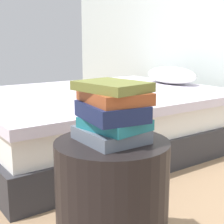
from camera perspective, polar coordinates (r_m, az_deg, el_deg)
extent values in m
cube|color=#2D2D33|center=(2.74, -2.19, -3.66)|extent=(1.52, 2.01, 0.22)
cube|color=white|center=(2.70, -2.22, 0.43)|extent=(1.46, 1.93, 0.18)
cube|color=silver|center=(2.68, -2.24, 2.95)|extent=(1.55, 1.97, 0.06)
ellipsoid|color=white|center=(3.17, 10.04, 6.20)|extent=(0.56, 0.28, 0.16)
cylinder|color=black|center=(1.32, 0.00, -15.28)|extent=(0.43, 0.43, 0.49)
cube|color=slate|center=(1.23, -0.24, -3.85)|extent=(0.24, 0.21, 0.05)
cube|color=#1E727F|center=(1.21, 0.42, -1.99)|extent=(0.25, 0.21, 0.04)
cube|color=#19234C|center=(1.19, -0.10, 0.14)|extent=(0.27, 0.22, 0.06)
cube|color=#994723|center=(1.19, 0.44, 2.63)|extent=(0.28, 0.22, 0.04)
cube|color=olive|center=(1.18, -0.08, 4.38)|extent=(0.27, 0.22, 0.03)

